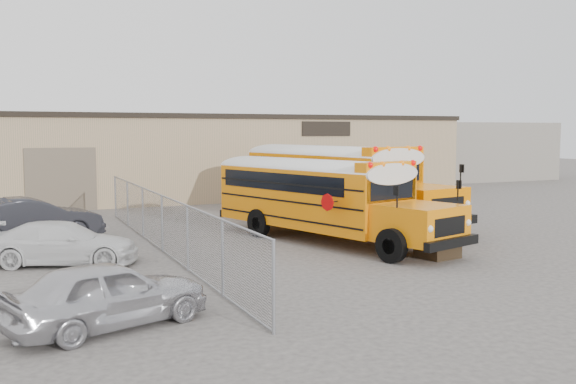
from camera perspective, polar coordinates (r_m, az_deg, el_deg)
name	(u,v)px	position (r m, az deg, el deg)	size (l,w,h in m)	color
ground	(377,253)	(20.12, 7.93, -5.44)	(120.00, 120.00, 0.00)	#494543
warehouse	(197,155)	(38.23, -8.13, 3.29)	(30.20, 10.20, 4.67)	#8D7B57
chainlink_fence	(162,223)	(20.45, -11.12, -2.75)	(0.07, 18.07, 1.81)	gray
distant_building_right	(474,151)	(53.41, 16.21, 3.55)	(10.00, 8.00, 4.40)	gray
school_bus_left	(221,182)	(26.65, -5.95, 0.86)	(5.15, 10.08, 2.87)	orange
school_bus_right	(252,169)	(32.14, -3.20, 2.04)	(4.75, 11.36, 3.23)	orange
tarp_bundle	(438,230)	(19.67, 13.19, -3.35)	(1.23, 1.18, 1.61)	black
car_silver	(108,294)	(12.93, -15.70, -8.72)	(1.57, 3.90, 1.33)	silver
car_white	(63,243)	(19.34, -19.37, -4.31)	(1.70, 4.19, 1.22)	silver
car_dark	(31,220)	(23.46, -21.90, -2.33)	(1.62, 4.65, 1.53)	#212227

